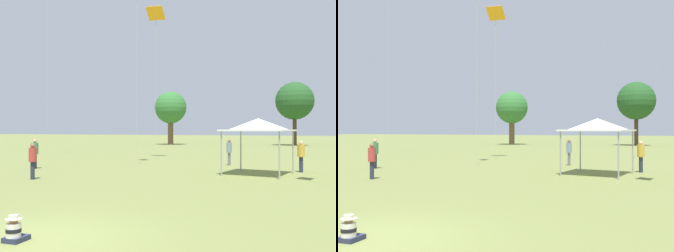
% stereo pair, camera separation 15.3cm
% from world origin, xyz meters
% --- Properties ---
extents(ground_plane, '(300.00, 300.00, 0.00)m').
position_xyz_m(ground_plane, '(0.00, 0.00, 0.00)').
color(ground_plane, olive).
extents(seated_toddler, '(0.39, 0.47, 0.54)m').
position_xyz_m(seated_toddler, '(-0.38, -0.35, 0.23)').
color(seated_toddler, '#282D47').
rests_on(seated_toddler, ground).
extents(person_standing_0, '(0.35, 0.35, 1.61)m').
position_xyz_m(person_standing_0, '(-6.96, 7.44, 0.96)').
color(person_standing_0, '#282D42').
rests_on(person_standing_0, ground).
extents(person_standing_1, '(0.53, 0.53, 1.68)m').
position_xyz_m(person_standing_1, '(-10.26, 11.27, 0.99)').
color(person_standing_1, black).
rests_on(person_standing_1, ground).
extents(person_standing_2, '(0.45, 0.45, 1.62)m').
position_xyz_m(person_standing_2, '(-0.60, 17.58, 0.97)').
color(person_standing_2, slate).
rests_on(person_standing_2, ground).
extents(person_standing_3, '(0.41, 0.41, 1.64)m').
position_xyz_m(person_standing_3, '(3.81, 15.18, 0.97)').
color(person_standing_3, '#282D42').
rests_on(person_standing_3, ground).
extents(canopy_tent, '(3.41, 3.41, 2.77)m').
position_xyz_m(canopy_tent, '(1.94, 13.25, 2.44)').
color(canopy_tent, white).
rests_on(canopy_tent, ground).
extents(kite_1, '(1.39, 1.20, 11.37)m').
position_xyz_m(kite_1, '(-6.96, 20.45, 10.74)').
color(kite_1, orange).
rests_on(kite_1, ground).
extents(distant_tree_0, '(5.32, 5.32, 8.96)m').
position_xyz_m(distant_tree_0, '(0.23, 51.47, 6.26)').
color(distant_tree_0, '#473323').
rests_on(distant_tree_0, ground).
extents(distant_tree_3, '(4.78, 4.78, 7.95)m').
position_xyz_m(distant_tree_3, '(-17.16, 47.79, 5.47)').
color(distant_tree_3, brown).
rests_on(distant_tree_3, ground).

